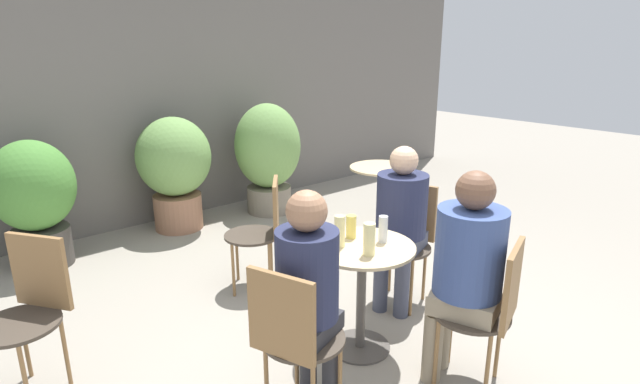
{
  "coord_description": "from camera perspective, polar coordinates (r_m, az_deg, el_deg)",
  "views": [
    {
      "loc": [
        -2.02,
        -1.93,
        1.91
      ],
      "look_at": [
        0.01,
        0.45,
        0.97
      ],
      "focal_mm": 28.0,
      "sensor_mm": 36.0,
      "label": 1
    }
  ],
  "objects": [
    {
      "name": "storefront_wall",
      "position": [
        5.59,
        -19.64,
        11.61
      ],
      "size": [
        10.0,
        0.06,
        3.0
      ],
      "color": "slate",
      "rests_on": "ground_plane"
    },
    {
      "name": "cafe_table_near",
      "position": [
        3.16,
        4.79,
        -9.41
      ],
      "size": [
        0.65,
        0.65,
        0.72
      ],
      "color": "#514C47",
      "rests_on": "ground_plane"
    },
    {
      "name": "seated_person_1",
      "position": [
        2.88,
        16.32,
        -7.82
      ],
      "size": [
        0.42,
        0.44,
        1.27
      ],
      "rotation": [
        0.0,
        0.0,
        3.48
      ],
      "color": "gray",
      "rests_on": "ground_plane"
    },
    {
      "name": "bistro_chair_3",
      "position": [
        3.23,
        -30.24,
        -10.76
      ],
      "size": [
        0.49,
        0.49,
        0.9
      ],
      "rotation": [
        0.0,
        0.0,
        5.31
      ],
      "color": "#42382D",
      "rests_on": "ground_plane"
    },
    {
      "name": "beer_glass_3",
      "position": [
        3.11,
        7.22,
        -4.23
      ],
      "size": [
        0.06,
        0.06,
        0.17
      ],
      "color": "silver",
      "rests_on": "cafe_table_near"
    },
    {
      "name": "bistro_chair_0",
      "position": [
        2.55,
        -3.12,
        -15.72
      ],
      "size": [
        0.48,
        0.46,
        0.9
      ],
      "rotation": [
        0.0,
        0.0,
        -4.38
      ],
      "color": "#42382D",
      "rests_on": "ground_plane"
    },
    {
      "name": "ground_plane",
      "position": [
        3.38,
        5.02,
        -17.7
      ],
      "size": [
        20.0,
        20.0,
        0.0
      ],
      "primitive_type": "plane",
      "color": "gray"
    },
    {
      "name": "potted_plant_2",
      "position": [
        5.73,
        -5.98,
        4.48
      ],
      "size": [
        0.75,
        0.75,
        1.26
      ],
      "color": "slate",
      "rests_on": "ground_plane"
    },
    {
      "name": "beer_glass_2",
      "position": [
        2.91,
        5.65,
        -5.39
      ],
      "size": [
        0.07,
        0.07,
        0.2
      ],
      "color": "beige",
      "rests_on": "cafe_table_near"
    },
    {
      "name": "bistro_chair_4",
      "position": [
        3.94,
        -6.44,
        -3.7
      ],
      "size": [
        0.49,
        0.49,
        0.9
      ],
      "rotation": [
        0.0,
        0.0,
        4.06
      ],
      "color": "#42382D",
      "rests_on": "ground_plane"
    },
    {
      "name": "beer_glass_1",
      "position": [
        3.02,
        2.26,
        -4.51
      ],
      "size": [
        0.07,
        0.07,
        0.2
      ],
      "color": "beige",
      "rests_on": "cafe_table_near"
    },
    {
      "name": "bistro_chair_1",
      "position": [
        2.94,
        18.93,
        -11.99
      ],
      "size": [
        0.46,
        0.48,
        0.9
      ],
      "rotation": [
        0.0,
        0.0,
        -2.81
      ],
      "color": "#42382D",
      "rests_on": "ground_plane"
    },
    {
      "name": "potted_plant_0",
      "position": [
        4.93,
        -29.88,
        -0.48
      ],
      "size": [
        0.69,
        0.69,
        1.13
      ],
      "color": "#47423D",
      "rests_on": "ground_plane"
    },
    {
      "name": "potted_plant_1",
      "position": [
        5.38,
        -16.29,
        2.89
      ],
      "size": [
        0.76,
        0.76,
        1.19
      ],
      "color": "#93664C",
      "rests_on": "ground_plane"
    },
    {
      "name": "bistro_chair_2",
      "position": [
        3.81,
        9.9,
        -4.56
      ],
      "size": [
        0.48,
        0.46,
        0.9
      ],
      "rotation": [
        0.0,
        0.0,
        -1.24
      ],
      "color": "#42382D",
      "rests_on": "ground_plane"
    },
    {
      "name": "beer_glass_0",
      "position": [
        3.16,
        3.57,
        -3.97
      ],
      "size": [
        0.06,
        0.06,
        0.15
      ],
      "color": "#DBC65B",
      "rests_on": "cafe_table_near"
    },
    {
      "name": "seated_person_2",
      "position": [
        3.61,
        9.18,
        -2.65
      ],
      "size": [
        0.43,
        0.4,
        1.22
      ],
      "rotation": [
        0.0,
        0.0,
        -1.24
      ],
      "color": "#42475B",
      "rests_on": "ground_plane"
    },
    {
      "name": "seated_person_0",
      "position": [
        2.56,
        -1.31,
        -10.42
      ],
      "size": [
        0.38,
        0.36,
        1.24
      ],
      "rotation": [
        0.0,
        0.0,
        1.91
      ],
      "color": "#2D2D33",
      "rests_on": "ground_plane"
    },
    {
      "name": "cafe_table_far",
      "position": [
        5.06,
        7.01,
        0.66
      ],
      "size": [
        0.64,
        0.64,
        0.72
      ],
      "color": "#514C47",
      "rests_on": "ground_plane"
    }
  ]
}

